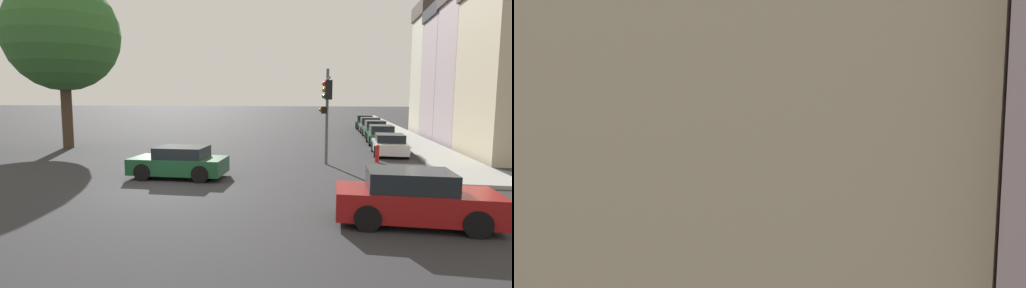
% 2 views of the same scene
% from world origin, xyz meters
% --- Properties ---
extents(ground_plane, '(300.00, 300.00, 0.00)m').
position_xyz_m(ground_plane, '(0.00, 0.00, 0.00)').
color(ground_plane, '#28282B').
extents(sidewalk_strip, '(2.57, 60.00, 0.14)m').
position_xyz_m(sidewalk_strip, '(11.90, 32.45, 0.07)').
color(sidewalk_strip, '#9E9E99').
rests_on(sidewalk_strip, ground_plane).
extents(rowhouse_backdrop, '(8.02, 22.64, 12.01)m').
position_xyz_m(rowhouse_backdrop, '(17.04, 19.13, 5.55)').
color(rowhouse_backdrop, beige).
rests_on(rowhouse_backdrop, ground_plane).
extents(street_tree, '(7.23, 7.23, 11.00)m').
position_xyz_m(street_tree, '(-11.33, 10.34, 7.36)').
color(street_tree, '#423323').
rests_on(street_tree, ground_plane).
extents(traffic_signal, '(0.66, 1.66, 4.73)m').
position_xyz_m(traffic_signal, '(5.70, 6.37, 3.36)').
color(traffic_signal, '#515456').
rests_on(traffic_signal, ground_plane).
extents(crossing_car_0, '(4.06, 1.87, 1.43)m').
position_xyz_m(crossing_car_0, '(8.16, -2.37, 0.68)').
color(crossing_car_0, maroon).
rests_on(crossing_car_0, ground_plane).
extents(crossing_car_1, '(3.91, 2.07, 1.31)m').
position_xyz_m(crossing_car_1, '(-0.22, 2.31, 0.63)').
color(crossing_car_1, '#194728').
rests_on(crossing_car_1, ground_plane).
extents(parked_car_0, '(1.94, 3.96, 1.24)m').
position_xyz_m(parked_car_0, '(9.24, 10.96, 0.60)').
color(parked_car_0, silver).
rests_on(parked_car_0, ground_plane).
extents(parked_car_1, '(1.86, 4.16, 1.38)m').
position_xyz_m(parked_car_1, '(9.35, 16.43, 0.66)').
color(parked_car_1, '#194728').
rests_on(parked_car_1, ground_plane).
extents(parked_car_2, '(1.91, 4.07, 1.44)m').
position_xyz_m(parked_car_2, '(9.39, 21.53, 0.68)').
color(parked_car_2, '#194728').
rests_on(parked_car_2, ground_plane).
extents(parked_car_3, '(2.02, 4.08, 1.46)m').
position_xyz_m(parked_car_3, '(9.39, 26.39, 0.68)').
color(parked_car_3, '#4C5156').
rests_on(parked_car_3, ground_plane).
extents(parked_car_4, '(1.93, 3.97, 1.48)m').
position_xyz_m(parked_car_4, '(9.24, 31.47, 0.70)').
color(parked_car_4, '#194728').
rests_on(parked_car_4, ground_plane).
extents(fire_hydrant, '(0.22, 0.22, 0.92)m').
position_xyz_m(fire_hydrant, '(8.27, 8.03, 0.49)').
color(fire_hydrant, red).
rests_on(fire_hydrant, ground_plane).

